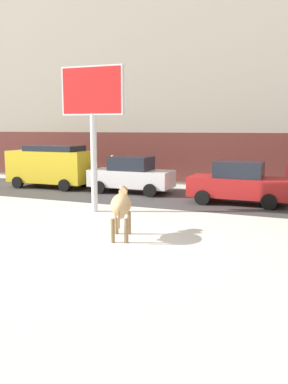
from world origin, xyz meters
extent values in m
plane|color=silver|center=(0.00, 0.00, 0.00)|extent=(120.00, 120.00, 0.00)
cube|color=#423F3F|center=(0.00, 8.44, 0.00)|extent=(60.00, 5.60, 0.01)
cube|color=#A39989|center=(0.00, 15.78, 6.50)|extent=(44.00, 6.00, 13.00)
cube|color=#5B2823|center=(0.00, 12.73, 1.60)|extent=(43.12, 0.10, 2.80)
ellipsoid|color=tan|center=(0.17, 1.01, 1.02)|extent=(1.04, 1.52, 0.64)
cylinder|color=olive|center=(-0.18, 1.40, 0.35)|extent=(0.12, 0.12, 0.70)
cylinder|color=olive|center=(0.18, 1.53, 0.35)|extent=(0.12, 0.12, 0.70)
cylinder|color=olive|center=(0.15, 0.48, 0.35)|extent=(0.12, 0.12, 0.70)
cylinder|color=olive|center=(0.52, 0.61, 0.35)|extent=(0.12, 0.12, 0.70)
cylinder|color=tan|center=(-0.09, 1.71, 1.20)|extent=(0.41, 0.54, 0.44)
ellipsoid|color=olive|center=(-0.16, 1.92, 1.30)|extent=(0.38, 0.50, 0.28)
cone|color=beige|center=(-0.25, 1.85, 1.46)|extent=(0.13, 0.09, 0.15)
cone|color=beige|center=(-0.04, 1.92, 1.46)|extent=(0.13, 0.09, 0.15)
cylinder|color=olive|center=(0.39, 0.38, 0.77)|extent=(0.06, 0.06, 0.60)
ellipsoid|color=beige|center=(0.23, 0.84, 0.72)|extent=(0.32, 0.34, 0.20)
cylinder|color=silver|center=(-2.50, 4.17, 1.90)|extent=(0.24, 0.24, 3.80)
cube|color=silver|center=(-2.50, 4.17, 4.65)|extent=(2.53, 0.33, 1.82)
cube|color=red|center=(-2.50, 4.14, 4.65)|extent=(2.41, 0.28, 1.70)
cube|color=gold|center=(-7.94, 8.98, 1.17)|extent=(4.61, 1.92, 1.70)
cube|color=#1E232D|center=(-7.64, 8.98, 2.17)|extent=(3.01, 1.68, 0.30)
cylinder|color=black|center=(-6.45, 9.94, 0.32)|extent=(0.64, 0.22, 0.64)
cylinder|color=black|center=(-6.44, 8.04, 0.32)|extent=(0.64, 0.22, 0.64)
cylinder|color=black|center=(-9.44, 9.93, 0.32)|extent=(0.64, 0.22, 0.64)
cylinder|color=black|center=(-9.43, 8.03, 0.32)|extent=(0.64, 0.22, 0.64)
cube|color=white|center=(-3.07, 8.99, 0.74)|extent=(4.21, 1.78, 0.84)
cube|color=#1E232D|center=(-3.07, 8.99, 1.50)|extent=(2.01, 1.56, 0.68)
cylinder|color=black|center=(-1.70, 9.87, 0.32)|extent=(0.64, 0.22, 0.64)
cylinder|color=black|center=(-1.70, 8.11, 0.32)|extent=(0.64, 0.22, 0.64)
cylinder|color=black|center=(-4.43, 9.86, 0.32)|extent=(0.64, 0.22, 0.64)
cylinder|color=black|center=(-4.43, 8.10, 0.32)|extent=(0.64, 0.22, 0.64)
cube|color=red|center=(2.46, 7.97, 0.74)|extent=(4.21, 1.78, 0.84)
cube|color=#1E232D|center=(2.46, 7.97, 1.50)|extent=(2.01, 1.56, 0.68)
cylinder|color=black|center=(3.83, 8.86, 0.32)|extent=(0.64, 0.22, 0.64)
cylinder|color=black|center=(3.83, 7.10, 0.32)|extent=(0.64, 0.22, 0.64)
cylinder|color=black|center=(1.10, 8.85, 0.32)|extent=(0.64, 0.22, 0.64)
cylinder|color=black|center=(1.10, 7.09, 0.32)|extent=(0.64, 0.22, 0.64)
cylinder|color=#282833|center=(-6.99, 11.22, 0.44)|extent=(0.24, 0.24, 0.88)
cube|color=maroon|center=(-6.99, 11.22, 1.20)|extent=(0.36, 0.22, 0.64)
sphere|color=beige|center=(-6.99, 11.22, 1.63)|extent=(0.20, 0.20, 0.20)
cylinder|color=#282833|center=(-5.24, 11.22, 0.44)|extent=(0.24, 0.24, 0.88)
cube|color=brown|center=(-5.24, 11.22, 1.20)|extent=(0.36, 0.22, 0.64)
sphere|color=beige|center=(-5.24, 11.22, 1.63)|extent=(0.20, 0.20, 0.20)
camera|label=1|loc=(5.24, -9.58, 3.26)|focal=37.83mm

